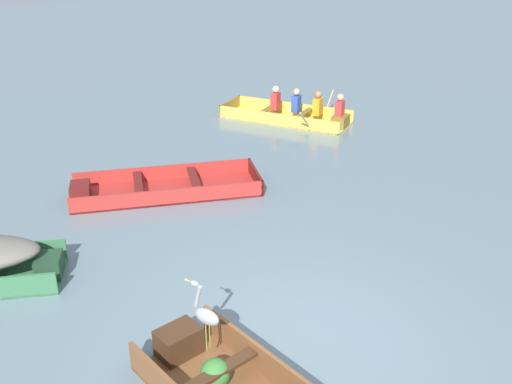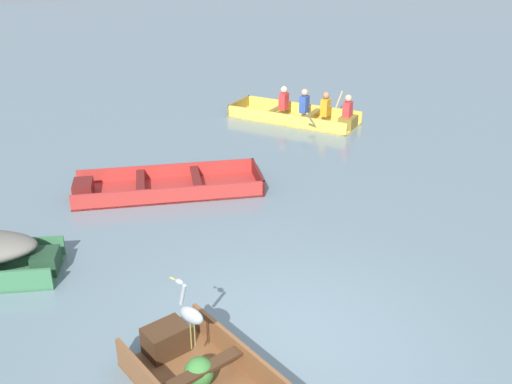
{
  "view_description": "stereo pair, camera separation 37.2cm",
  "coord_description": "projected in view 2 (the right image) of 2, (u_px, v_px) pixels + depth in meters",
  "views": [
    {
      "loc": [
        -2.72,
        -4.95,
        4.65
      ],
      "look_at": [
        0.97,
        3.65,
        0.35
      ],
      "focal_mm": 40.0,
      "sensor_mm": 36.0,
      "label": 1
    },
    {
      "loc": [
        -2.38,
        -5.09,
        4.65
      ],
      "look_at": [
        0.97,
        3.65,
        0.35
      ],
      "focal_mm": 40.0,
      "sensor_mm": 36.0,
      "label": 2
    }
  ],
  "objects": [
    {
      "name": "heron_on_dinghy",
      "position": [
        191.0,
        313.0,
        6.21
      ],
      "size": [
        0.3,
        0.43,
        0.84
      ],
      "color": "olive",
      "rests_on": "dinghy_wooden_brown_foreground"
    },
    {
      "name": "rowboat_yellow_with_crew",
      "position": [
        302.0,
        114.0,
        15.14
      ],
      "size": [
        3.14,
        3.38,
        0.9
      ],
      "color": "#E5BC47",
      "rests_on": "ground"
    },
    {
      "name": "ground_plane",
      "position": [
        288.0,
        344.0,
        7.03
      ],
      "size": [
        80.0,
        80.0,
        0.0
      ],
      "primitive_type": "plane",
      "color": "slate"
    },
    {
      "name": "skiff_red_mid_moored",
      "position": [
        161.0,
        187.0,
        11.12
      ],
      "size": [
        3.76,
        1.87,
        0.32
      ],
      "color": "#AD2D28",
      "rests_on": "ground"
    }
  ]
}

